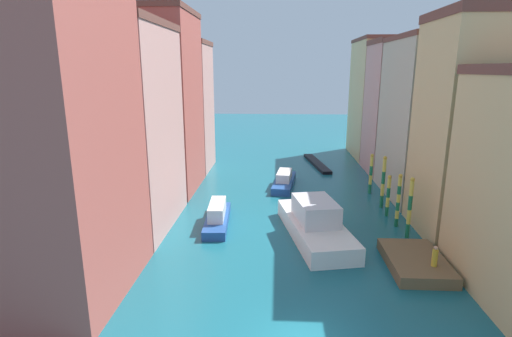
{
  "coord_description": "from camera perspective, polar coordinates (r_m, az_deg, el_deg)",
  "views": [
    {
      "loc": [
        -1.37,
        -16.67,
        13.02
      ],
      "look_at": [
        -3.84,
        28.99,
        1.5
      ],
      "focal_mm": 27.83,
      "sensor_mm": 36.0,
      "label": 1
    }
  ],
  "objects": [
    {
      "name": "building_right_1",
      "position": [
        35.0,
        29.02,
        5.16
      ],
      "size": [
        7.52,
        7.92,
        17.22
      ],
      "color": "#DBB77A",
      "rests_on": "ground"
    },
    {
      "name": "gondola_black",
      "position": [
        56.01,
        8.72,
        0.75
      ],
      "size": [
        2.98,
        10.94,
        0.41
      ],
      "color": "black",
      "rests_on": "ground"
    },
    {
      "name": "building_left_3",
      "position": [
        53.02,
        -10.69,
        8.72
      ],
      "size": [
        7.52,
        7.97,
        16.45
      ],
      "color": "tan",
      "rests_on": "ground"
    },
    {
      "name": "building_left_2",
      "position": [
        44.12,
        -13.56,
        9.17
      ],
      "size": [
        7.52,
        9.96,
        18.96
      ],
      "color": "#B25147",
      "rests_on": "ground"
    },
    {
      "name": "motorboat_0",
      "position": [
        45.3,
        4.07,
        -1.75
      ],
      "size": [
        2.94,
        7.94,
        1.73
      ],
      "color": "#234C93",
      "rests_on": "ground"
    },
    {
      "name": "vaporetto_white",
      "position": [
        32.11,
        8.47,
        -7.82
      ],
      "size": [
        5.87,
        11.45,
        3.03
      ],
      "color": "white",
      "rests_on": "ground"
    },
    {
      "name": "building_left_0",
      "position": [
        24.56,
        -27.74,
        6.26
      ],
      "size": [
        7.52,
        9.91,
        20.65
      ],
      "color": "#B25147",
      "rests_on": "ground"
    },
    {
      "name": "mooring_pole_4",
      "position": [
        43.91,
        16.19,
        -0.66
      ],
      "size": [
        0.37,
        0.37,
        4.35
      ],
      "color": "#197247",
      "rests_on": "ground"
    },
    {
      "name": "mooring_pole_1",
      "position": [
        35.34,
        19.78,
        -4.28
      ],
      "size": [
        0.34,
        0.34,
        4.62
      ],
      "color": "#197247",
      "rests_on": "ground"
    },
    {
      "name": "mooring_pole_3",
      "position": [
        39.67,
        17.81,
        -1.79
      ],
      "size": [
        0.36,
        0.36,
        5.08
      ],
      "color": "#197247",
      "rests_on": "ground"
    },
    {
      "name": "waterfront_dock",
      "position": [
        29.47,
        21.92,
        -12.34
      ],
      "size": [
        3.7,
        5.84,
        0.77
      ],
      "color": "brown",
      "rests_on": "ground"
    },
    {
      "name": "motorboat_1",
      "position": [
        34.46,
        -5.58,
        -6.82
      ],
      "size": [
        2.28,
        7.36,
        1.92
      ],
      "color": "#234C93",
      "rests_on": "ground"
    },
    {
      "name": "ground_plane",
      "position": [
        43.2,
        4.78,
        -3.45
      ],
      "size": [
        154.0,
        154.0,
        0.0
      ],
      "primitive_type": "plane",
      "color": "#196070"
    },
    {
      "name": "mooring_pole_0",
      "position": [
        33.28,
        21.23,
        -5.23
      ],
      "size": [
        0.35,
        0.35,
        4.96
      ],
      "color": "#197247",
      "rests_on": "ground"
    },
    {
      "name": "person_on_dock",
      "position": [
        28.23,
        24.32,
        -11.5
      ],
      "size": [
        0.36,
        0.36,
        1.38
      ],
      "color": "gold",
      "rests_on": "waterfront_dock"
    },
    {
      "name": "building_right_2",
      "position": [
        43.96,
        23.54,
        6.6
      ],
      "size": [
        7.52,
        11.05,
        16.26
      ],
      "color": "#BCB299",
      "rests_on": "ground"
    },
    {
      "name": "building_right_4",
      "position": [
        62.71,
        17.42,
        9.55
      ],
      "size": [
        7.52,
        11.39,
        17.37
      ],
      "color": "#DBB77A",
      "rests_on": "ground"
    },
    {
      "name": "building_left_1",
      "position": [
        34.1,
        -18.55,
        5.58
      ],
      "size": [
        7.52,
        10.88,
        16.72
      ],
      "color": "tan",
      "rests_on": "ground"
    },
    {
      "name": "mooring_pole_2",
      "position": [
        37.65,
        18.46,
        -3.66
      ],
      "size": [
        0.34,
        0.34,
        3.86
      ],
      "color": "#197247",
      "rests_on": "ground"
    },
    {
      "name": "building_right_3",
      "position": [
        53.25,
        19.94,
        8.2
      ],
      "size": [
        7.52,
        8.26,
        16.54
      ],
      "color": "tan",
      "rests_on": "ground"
    }
  ]
}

